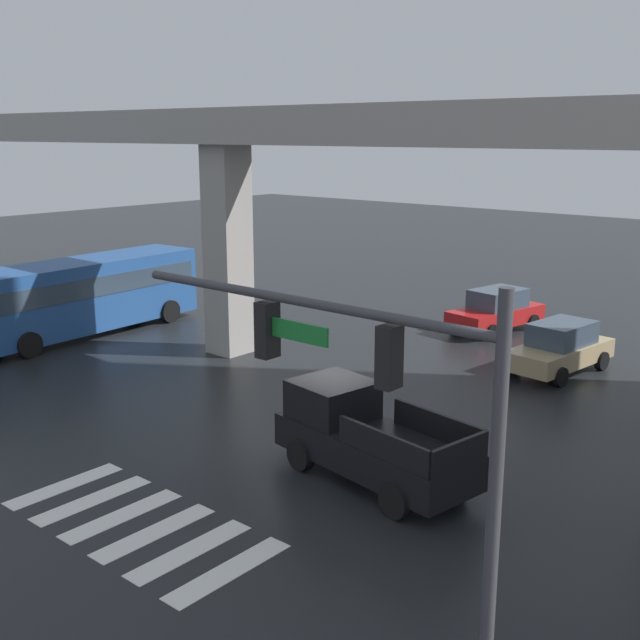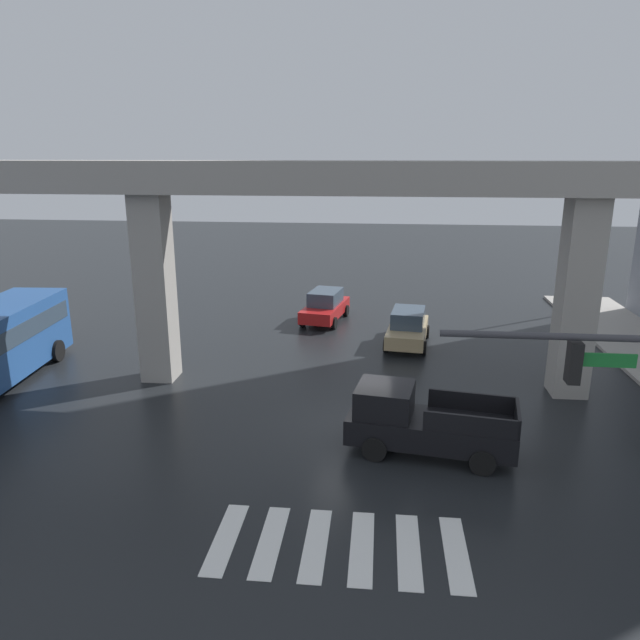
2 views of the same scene
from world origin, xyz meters
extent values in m
plane|color=black|center=(0.00, 0.00, 0.00)|extent=(120.00, 120.00, 0.00)
cube|color=silver|center=(-2.75, -6.25, 0.01)|extent=(0.55, 2.80, 0.01)
cube|color=silver|center=(-1.65, -6.25, 0.01)|extent=(0.55, 2.80, 0.01)
cube|color=silver|center=(-0.55, -6.25, 0.01)|extent=(0.55, 2.80, 0.01)
cube|color=silver|center=(0.55, -6.25, 0.01)|extent=(0.55, 2.80, 0.01)
cube|color=silver|center=(1.65, -6.25, 0.01)|extent=(0.55, 2.80, 0.01)
cube|color=silver|center=(2.75, -6.25, 0.01)|extent=(0.55, 2.80, 0.01)
cube|color=#9E9991|center=(0.00, 3.97, 8.12)|extent=(51.88, 2.08, 1.20)
cube|color=#9E9991|center=(-8.11, 3.97, 3.76)|extent=(1.30, 1.30, 7.52)
cube|color=black|center=(2.48, -1.41, 0.78)|extent=(5.34, 2.69, 0.80)
cube|color=black|center=(1.05, -1.17, 1.63)|extent=(1.96, 2.00, 0.90)
cube|color=#3F5160|center=(0.59, -1.10, 1.63)|extent=(0.36, 1.67, 0.77)
cube|color=black|center=(3.48, -2.45, 1.48)|extent=(2.63, 0.52, 0.60)
cube|color=black|center=(3.76, -0.73, 1.48)|extent=(2.63, 0.52, 0.60)
cube|color=black|center=(4.95, -1.80, 1.48)|extent=(0.38, 1.74, 0.60)
cylinder|color=black|center=(0.78, -2.05, 0.38)|extent=(0.79, 0.40, 0.76)
cylinder|color=black|center=(1.07, -0.26, 0.38)|extent=(0.79, 0.40, 0.76)
cylinder|color=black|center=(3.90, -2.55, 0.38)|extent=(0.79, 0.40, 0.76)
cylinder|color=black|center=(4.19, -0.77, 0.38)|extent=(0.79, 0.40, 0.76)
cube|color=#234C8C|center=(-14.47, 1.60, 1.64)|extent=(3.20, 10.94, 2.70)
cube|color=#2D3D4C|center=(-14.47, 1.60, 2.11)|extent=(3.20, 10.40, 0.76)
cube|color=#2D3D4C|center=(-14.82, 6.95, 1.98)|extent=(2.25, 0.23, 1.49)
cylinder|color=black|center=(-15.94, 5.29, 0.48)|extent=(0.41, 0.98, 0.96)
cylinder|color=black|center=(-13.49, 5.45, 0.48)|extent=(0.41, 0.98, 0.96)
cylinder|color=black|center=(-13.05, -1.28, 0.48)|extent=(0.41, 0.98, 0.96)
cube|color=red|center=(-2.17, 13.18, 0.64)|extent=(2.51, 4.55, 0.64)
cube|color=#384756|center=(-2.15, 13.28, 1.34)|extent=(1.87, 2.47, 0.76)
cylinder|color=black|center=(-1.56, 11.72, 0.32)|extent=(0.35, 0.67, 0.64)
cylinder|color=black|center=(-3.26, 12.03, 0.32)|extent=(0.35, 0.67, 0.64)
cylinder|color=black|center=(-1.08, 14.34, 0.32)|extent=(0.35, 0.67, 0.64)
cylinder|color=black|center=(-2.78, 14.65, 0.32)|extent=(0.35, 0.67, 0.64)
cube|color=tan|center=(2.19, 9.45, 0.64)|extent=(2.27, 4.48, 0.64)
cube|color=#384756|center=(2.21, 9.55, 1.34)|extent=(1.76, 2.40, 0.76)
cylinder|color=black|center=(2.89, 8.02, 0.32)|extent=(0.32, 0.66, 0.64)
cylinder|color=black|center=(1.17, 8.23, 0.32)|extent=(0.32, 0.66, 0.64)
cylinder|color=black|center=(3.21, 10.66, 0.32)|extent=(0.32, 0.66, 0.64)
cylinder|color=black|center=(1.50, 10.88, 0.32)|extent=(0.32, 0.66, 0.64)
cylinder|color=#38383D|center=(8.41, -7.02, 3.10)|extent=(0.18, 0.18, 6.20)
cylinder|color=#38383D|center=(5.21, -7.02, 5.60)|extent=(6.40, 0.14, 0.14)
cube|color=black|center=(6.81, -7.02, 5.08)|extent=(0.24, 0.32, 0.84)
sphere|color=red|center=(6.81, -7.02, 5.34)|extent=(0.17, 0.17, 0.17)
cube|color=black|center=(4.61, -7.02, 5.08)|extent=(0.24, 0.32, 0.84)
sphere|color=red|center=(4.61, -7.02, 5.34)|extent=(0.17, 0.17, 0.17)
cube|color=#19722D|center=(5.22, -7.02, 5.15)|extent=(1.10, 0.04, 0.28)
camera|label=1|loc=(12.39, -14.94, 7.90)|focal=43.57mm
camera|label=2|loc=(0.80, -18.39, 9.03)|focal=33.43mm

